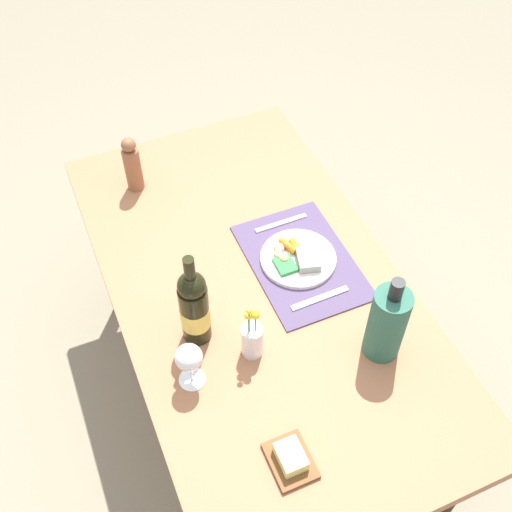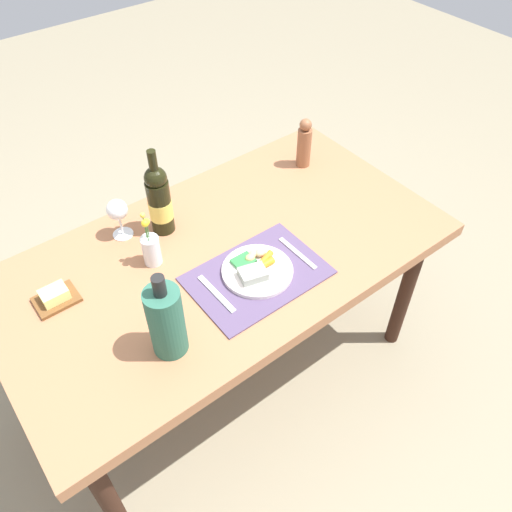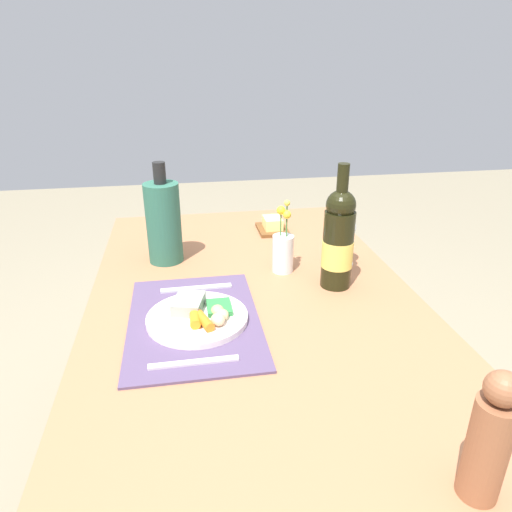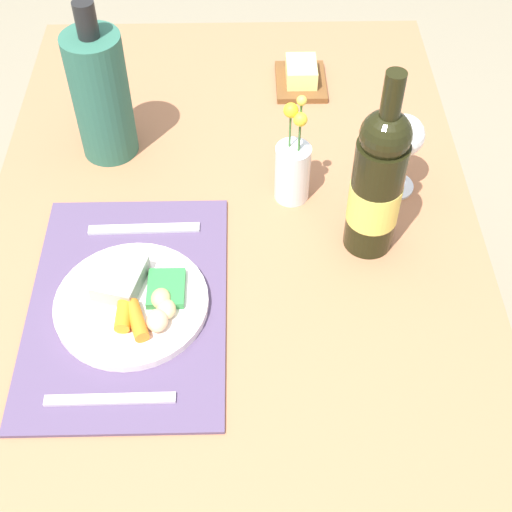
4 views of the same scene
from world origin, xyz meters
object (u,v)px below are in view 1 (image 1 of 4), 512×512
dining_table (257,298)px  wine_glass (189,359)px  fork (320,298)px  wine_bottle (194,307)px  dinner_plate (297,258)px  flower_vase (252,339)px  knife (281,223)px  cooler_bottle (387,323)px  pepper_mill (132,165)px  butter_dish (291,459)px

dining_table → wine_glass: 0.40m
fork → wine_bottle: (0.03, 0.37, 0.12)m
dinner_plate → fork: (-0.16, 0.00, -0.01)m
dining_table → fork: fork is taller
flower_vase → wine_bottle: size_ratio=0.64×
dining_table → knife: size_ratio=8.54×
dinner_plate → wine_bottle: (-0.13, 0.37, 0.11)m
dinner_plate → fork: 0.16m
fork → wine_glass: (-0.10, 0.43, 0.10)m
fork → cooler_bottle: (-0.21, -0.08, 0.11)m
fork → pepper_mill: 0.76m
wine_glass → pepper_mill: bearing=-5.2°
knife → pepper_mill: (0.35, 0.38, 0.09)m
dinner_plate → wine_bottle: wine_bottle is taller
dinner_plate → flower_vase: bearing=133.7°
dining_table → dinner_plate: (0.03, -0.15, 0.09)m
butter_dish → cooler_bottle: cooler_bottle is taller
flower_vase → wine_glass: flower_vase is taller
pepper_mill → wine_bottle: (-0.64, 0.01, 0.03)m
flower_vase → cooler_bottle: 0.36m
butter_dish → wine_bottle: (0.43, 0.08, 0.11)m
wine_bottle → cooler_bottle: (-0.24, -0.44, -0.01)m
cooler_bottle → butter_dish: bearing=118.0°
flower_vase → dinner_plate: bearing=-46.3°
dinner_plate → wine_glass: bearing=120.9°
flower_vase → wine_bottle: (0.11, 0.12, 0.07)m
pepper_mill → wine_bottle: 0.64m
dining_table → wine_glass: size_ratio=10.16×
cooler_bottle → wine_glass: bearing=77.7°
dining_table → wine_bottle: (-0.10, 0.22, 0.20)m
fork → knife: same height
butter_dish → cooler_bottle: (0.19, -0.36, 0.10)m
fork → knife: bearing=-4.7°
dining_table → fork: (-0.13, -0.14, 0.08)m
wine_glass → butter_dish: wine_glass is taller
pepper_mill → cooler_bottle: 0.98m
wine_glass → butter_dish: (-0.30, -0.14, -0.09)m
cooler_bottle → wine_bottle: bearing=61.8°
knife → pepper_mill: 0.52m
dinner_plate → cooler_bottle: bearing=-168.3°
pepper_mill → wine_glass: (-0.77, 0.07, 0.01)m
wine_glass → cooler_bottle: bearing=-102.3°
dinner_plate → knife: bearing=-6.6°
knife → wine_glass: wine_glass is taller
pepper_mill → flower_vase: flower_vase is taller
cooler_bottle → knife: bearing=6.3°
flower_vase → fork: bearing=-71.6°
knife → butter_dish: butter_dish is taller
fork → cooler_bottle: 0.25m
dining_table → cooler_bottle: bearing=-146.5°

